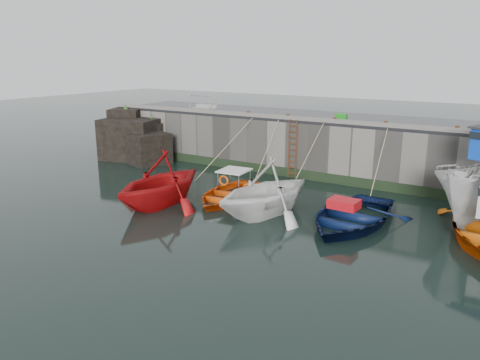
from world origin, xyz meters
The scene contains 22 objects.
ground centered at (0.00, 0.00, 0.00)m, with size 120.00×120.00×0.00m, color black.
quay_back centered at (0.00, 12.50, 1.50)m, with size 30.00×5.00×3.00m, color slate.
road_back centered at (0.00, 12.50, 3.08)m, with size 30.00×5.00×0.16m, color black.
kerb_back centered at (0.00, 10.15, 3.26)m, with size 30.00×0.30×0.20m, color slate.
algae_back centered at (0.00, 9.96, 0.25)m, with size 30.00×0.08×0.50m, color black.
rock_outcrop centered at (-12.92, 9.11, 1.26)m, with size 5.85×4.24×3.41m.
ladder centered at (-2.00, 9.91, 1.59)m, with size 0.51×0.08×3.20m.
boat_near_white centered at (-4.93, 2.49, 0.00)m, with size 4.48×5.20×2.74m, color #AF0F11.
boat_near_white_rope centered at (-4.93, 7.49, 0.00)m, with size 0.04×5.65×3.10m, color tan, non-canonical shape.
boat_near_blue centered at (-2.73, 4.76, 0.00)m, with size 3.40×4.76×0.99m, color #E14C0B.
boat_near_blue_rope centered at (-2.73, 8.63, 0.00)m, with size 0.04×3.78×3.10m, color tan, non-canonical shape.
boat_near_blacktrim centered at (-0.26, 3.78, 0.00)m, with size 4.42×5.12×2.70m, color white.
boat_near_blacktrim_rope centered at (-0.26, 8.14, 0.00)m, with size 0.04×4.54×3.10m, color tan, non-canonical shape.
boat_near_navy centered at (3.22, 4.56, 0.00)m, with size 4.02×5.63×1.17m, color #09163C.
boat_near_navy_rope centered at (3.22, 8.53, 0.00)m, with size 0.04×3.92×3.10m, color tan, non-canonical shape.
fish_crate centered at (-0.03, 11.84, 3.30)m, with size 0.59×0.38×0.29m, color #198A19.
railing centered at (-8.75, 11.25, 3.36)m, with size 1.60×1.05×1.00m.
bollard_a centered at (-5.00, 10.25, 3.30)m, with size 0.18×0.18×0.28m, color #3F1E0F.
bollard_b centered at (-2.50, 10.25, 3.30)m, with size 0.18×0.18×0.28m, color #3F1E0F.
bollard_c centered at (0.20, 10.25, 3.30)m, with size 0.18×0.18×0.28m, color #3F1E0F.
bollard_d centered at (2.80, 10.25, 3.30)m, with size 0.18×0.18×0.28m, color #3F1E0F.
bollard_e centered at (6.00, 10.25, 3.30)m, with size 0.18×0.18×0.28m, color #3F1E0F.
Camera 1 is at (8.82, -12.72, 6.50)m, focal length 35.00 mm.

